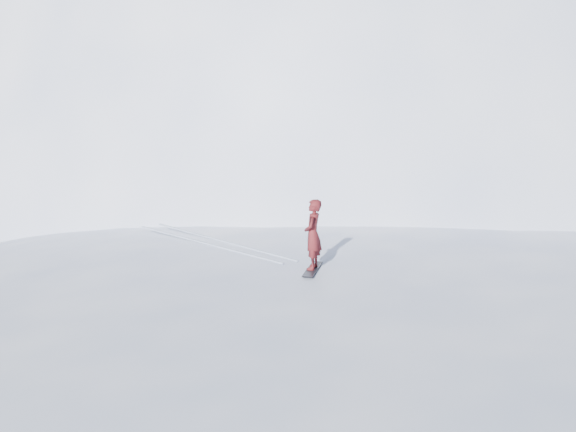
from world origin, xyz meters
name	(u,v)px	position (x,y,z in m)	size (l,w,h in m)	color
ground	(387,382)	(0.00, 0.00, 0.00)	(400.00, 400.00, 0.00)	white
near_ridge	(338,332)	(1.00, 3.00, 0.00)	(36.00, 28.00, 4.80)	white
summit_peak	(361,177)	(22.00, 26.00, 0.00)	(60.00, 56.00, 56.00)	white
peak_shoulder	(271,206)	(10.00, 20.00, 0.00)	(28.00, 24.00, 18.00)	white
wind_bumps	(311,356)	(-0.56, 2.12, 0.00)	(16.00, 14.40, 1.00)	white
snowboard	(313,269)	(-0.90, 1.64, 2.41)	(1.31, 0.24, 0.02)	black
snowboarder	(313,234)	(-0.90, 1.64, 3.23)	(0.59, 0.39, 1.62)	maroon
board_tracks	(212,241)	(-1.52, 5.37, 2.42)	(1.65, 5.93, 0.04)	silver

